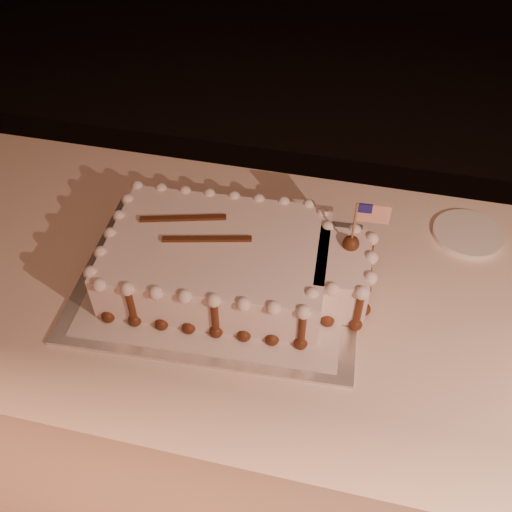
% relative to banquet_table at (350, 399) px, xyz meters
% --- Properties ---
extents(room_shell, '(6.10, 8.10, 2.90)m').
position_rel_banquet_table_xyz_m(room_shell, '(0.00, -0.60, 1.02)').
color(room_shell, black).
rests_on(room_shell, ground).
extents(banquet_table, '(2.40, 0.80, 0.75)m').
position_rel_banquet_table_xyz_m(banquet_table, '(0.00, 0.00, 0.00)').
color(banquet_table, '#FFDDC5').
rests_on(banquet_table, ground).
extents(cake_board, '(0.62, 0.48, 0.01)m').
position_rel_banquet_table_xyz_m(cake_board, '(-0.33, -0.00, 0.38)').
color(cake_board, silver).
rests_on(cake_board, banquet_table).
extents(doily, '(0.55, 0.43, 0.00)m').
position_rel_banquet_table_xyz_m(doily, '(-0.33, -0.00, 0.38)').
color(doily, silver).
rests_on(doily, cake_board).
extents(sheet_cake, '(0.57, 0.35, 0.22)m').
position_rel_banquet_table_xyz_m(sheet_cake, '(-0.29, -0.00, 0.44)').
color(sheet_cake, white).
rests_on(sheet_cake, doily).
extents(side_plate, '(0.16, 0.16, 0.01)m').
position_rel_banquet_table_xyz_m(side_plate, '(0.20, 0.26, 0.38)').
color(side_plate, white).
rests_on(side_plate, banquet_table).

